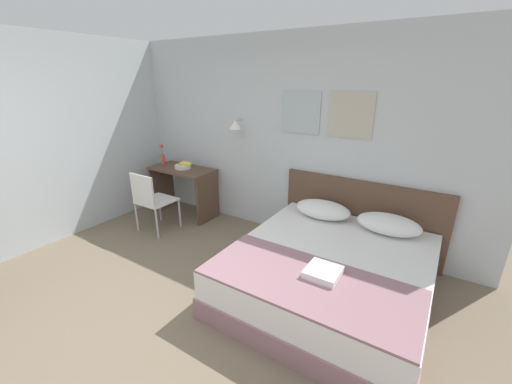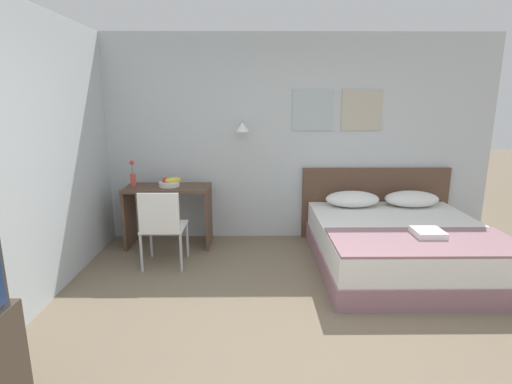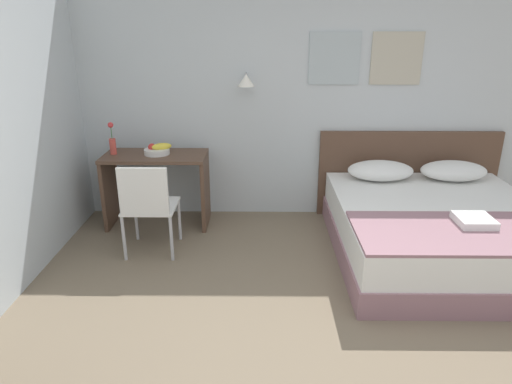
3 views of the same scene
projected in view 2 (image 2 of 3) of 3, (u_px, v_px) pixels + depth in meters
The scene contains 12 objects.
ground_plane at pixel (309, 347), 3.04m from camera, with size 24.00×24.00×0.00m, color #756651.
wall_back at pixel (285, 139), 5.22m from camera, with size 5.43×0.31×2.65m.
bed at pixel (401, 246), 4.43m from camera, with size 1.84×1.99×0.50m.
headboard at pixel (375, 203), 5.37m from camera, with size 1.96×0.06×0.95m.
pillow_left at pixel (352, 199), 5.06m from camera, with size 0.68×0.41×0.20m.
pillow_right at pixel (412, 199), 5.07m from camera, with size 0.68×0.41×0.20m.
throw_blanket at pixel (425, 242), 3.80m from camera, with size 1.78×0.80×0.02m.
folded_towel_near_foot at pixel (428, 233), 3.93m from camera, with size 0.28×0.29×0.06m.
desk at pixel (168, 206), 5.04m from camera, with size 1.05×0.53×0.77m.
desk_chair at pixel (162, 223), 4.35m from camera, with size 0.47×0.47×0.88m.
fruit_bowl at pixel (170, 183), 4.99m from camera, with size 0.29×0.26×0.12m.
flower_vase at pixel (133, 177), 4.96m from camera, with size 0.07×0.07×0.33m.
Camera 2 is at (-0.43, -2.69, 1.85)m, focal length 28.00 mm.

